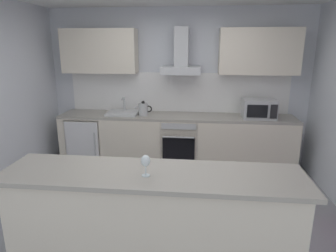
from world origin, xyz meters
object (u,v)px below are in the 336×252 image
Objects in this scene: range_hood at (181,59)px; microwave at (259,109)px; kettle at (143,109)px; sink at (123,113)px; wine_glass at (146,162)px; refrigerator at (89,141)px; oven at (180,142)px.

microwave is at bearing -7.29° from range_hood.
kettle is 1.00m from range_hood.
sink is 0.69× the size of range_hood.
microwave is 1.83m from kettle.
sink is 2.81× the size of wine_glass.
microwave is 2.81× the size of wine_glass.
refrigerator is at bearing 178.17° from kettle.
microwave is 1.73× the size of kettle.
oven is 1.60× the size of microwave.
microwave reaches higher than sink.
sink is (0.62, 0.01, 0.50)m from refrigerator.
wine_glass is (-0.11, -2.47, 0.64)m from oven.
kettle is (-0.60, -0.03, 0.55)m from oven.
microwave is 0.69× the size of range_hood.
oven is 1.57m from refrigerator.
wine_glass is at bearing -59.52° from refrigerator.
microwave is 2.18m from sink.
range_hood is at bearing 90.00° from oven.
kettle is at bearing 101.18° from wine_glass.
kettle reaches higher than refrigerator.
sink is at bearing 172.75° from kettle.
refrigerator is 1.70× the size of microwave.
sink is (-2.18, 0.04, -0.12)m from microwave.
range_hood reaches higher than microwave.
range_hood is at bearing 7.14° from sink.
wine_glass reaches higher than oven.
oven is at bearing 0.10° from refrigerator.
oven is 4.50× the size of wine_glass.
microwave reaches higher than kettle.
refrigerator is 2.86m from microwave.
wine_glass is (1.45, -2.47, 0.67)m from refrigerator.
kettle is (0.35, -0.04, 0.08)m from sink.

